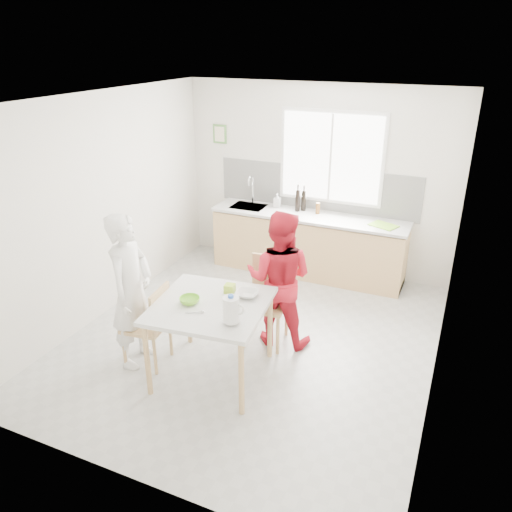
{
  "coord_description": "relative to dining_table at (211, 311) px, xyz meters",
  "views": [
    {
      "loc": [
        2.02,
        -4.54,
        3.25
      ],
      "look_at": [
        -0.06,
        0.2,
        0.97
      ],
      "focal_mm": 35.0,
      "sensor_mm": 36.0,
      "label": 1
    }
  ],
  "objects": [
    {
      "name": "person_red",
      "position": [
        0.39,
        0.88,
        0.04
      ],
      "size": [
        0.83,
        0.68,
        1.58
      ],
      "primitive_type": "imported",
      "rotation": [
        0.0,
        0.0,
        3.25
      ],
      "color": "red",
      "rests_on": "ground"
    },
    {
      "name": "backsplash",
      "position": [
        0.12,
        3.02,
        0.47
      ],
      "size": [
        3.0,
        0.02,
        0.65
      ],
      "primitive_type": "cube",
      "color": "white",
      "rests_on": "room_shell"
    },
    {
      "name": "wine_bottle_a",
      "position": [
        -0.09,
        2.82,
        0.33
      ],
      "size": [
        0.07,
        0.07,
        0.32
      ],
      "primitive_type": "cylinder",
      "color": "black",
      "rests_on": "kitchen_counter"
    },
    {
      "name": "dining_table",
      "position": [
        0.0,
        0.0,
        0.0
      ],
      "size": [
        1.2,
        1.2,
        0.84
      ],
      "rotation": [
        0.0,
        0.0,
        0.11
      ],
      "color": "silver",
      "rests_on": "ground"
    },
    {
      "name": "jar_amber",
      "position": [
        0.22,
        2.82,
        0.25
      ],
      "size": [
        0.06,
        0.06,
        0.16
      ],
      "primitive_type": "cylinder",
      "color": "brown",
      "rests_on": "kitchen_counter"
    },
    {
      "name": "bowl_white",
      "position": [
        0.27,
        0.28,
        0.11
      ],
      "size": [
        0.25,
        0.25,
        0.06
      ],
      "primitive_type": "imported",
      "rotation": [
        0.0,
        0.0,
        0.11
      ],
      "color": "silver",
      "rests_on": "dining_table"
    },
    {
      "name": "kitchen_counter",
      "position": [
        0.11,
        2.73,
        -0.33
      ],
      "size": [
        2.84,
        0.64,
        1.37
      ],
      "color": "tan",
      "rests_on": "ground"
    },
    {
      "name": "chair_left",
      "position": [
        -0.68,
        -0.08,
        -0.25
      ],
      "size": [
        0.46,
        0.46,
        0.91
      ],
      "rotation": [
        0.0,
        0.0,
        -1.46
      ],
      "color": "tan",
      "rests_on": "ground"
    },
    {
      "name": "picture_frame",
      "position": [
        -1.43,
        3.02,
        1.15
      ],
      "size": [
        0.22,
        0.03,
        0.28
      ],
      "color": "#569342",
      "rests_on": "room_shell"
    },
    {
      "name": "spoon",
      "position": [
        -0.05,
        -0.23,
        0.1
      ],
      "size": [
        0.15,
        0.08,
        0.01
      ],
      "primitive_type": "cylinder",
      "rotation": [
        0.0,
        1.57,
        0.46
      ],
      "color": "#A5A5AA",
      "rests_on": "dining_table"
    },
    {
      "name": "room_shell",
      "position": [
        0.12,
        0.78,
        0.89
      ],
      "size": [
        4.5,
        4.5,
        4.5
      ],
      "color": "silver",
      "rests_on": "ground"
    },
    {
      "name": "soap_bottle",
      "position": [
        -0.43,
        2.89,
        0.27
      ],
      "size": [
        0.09,
        0.1,
        0.2
      ],
      "primitive_type": "imported",
      "rotation": [
        0.0,
        0.0,
        0.02
      ],
      "color": "#999999",
      "rests_on": "kitchen_counter"
    },
    {
      "name": "milk_jug",
      "position": [
        0.35,
        -0.24,
        0.23
      ],
      "size": [
        0.21,
        0.15,
        0.27
      ],
      "rotation": [
        0.0,
        0.0,
        0.11
      ],
      "color": "white",
      "rests_on": "dining_table"
    },
    {
      "name": "bowl_green",
      "position": [
        -0.19,
        -0.07,
        0.12
      ],
      "size": [
        0.22,
        0.22,
        0.06
      ],
      "primitive_type": "imported",
      "rotation": [
        0.0,
        0.0,
        0.11
      ],
      "color": "#7BCE2F",
      "rests_on": "dining_table"
    },
    {
      "name": "wine_bottle_b",
      "position": [
        -0.02,
        2.88,
        0.32
      ],
      "size": [
        0.07,
        0.07,
        0.3
      ],
      "primitive_type": "cylinder",
      "color": "black",
      "rests_on": "kitchen_counter"
    },
    {
      "name": "cutting_board",
      "position": [
        1.18,
        2.69,
        0.17
      ],
      "size": [
        0.42,
        0.37,
        0.01
      ],
      "primitive_type": "cube",
      "rotation": [
        0.0,
        0.0,
        -0.4
      ],
      "color": "#85CD2F",
      "rests_on": "kitchen_counter"
    },
    {
      "name": "ground",
      "position": [
        0.12,
        0.78,
        -0.75
      ],
      "size": [
        4.5,
        4.5,
        0.0
      ],
      "primitive_type": "plane",
      "color": "#B7B7B2",
      "rests_on": "ground"
    },
    {
      "name": "chair_far",
      "position": [
        0.26,
        0.86,
        -0.2
      ],
      "size": [
        0.51,
        0.51,
        1.01
      ],
      "rotation": [
        0.0,
        0.0,
        0.11
      ],
      "color": "tan",
      "rests_on": "ground"
    },
    {
      "name": "person_white",
      "position": [
        -0.88,
        -0.1,
        0.09
      ],
      "size": [
        0.47,
        0.66,
        1.68
      ],
      "primitive_type": "imported",
      "rotation": [
        0.0,
        0.0,
        1.68
      ],
      "color": "white",
      "rests_on": "ground"
    },
    {
      "name": "green_box",
      "position": [
        0.07,
        0.29,
        0.13
      ],
      "size": [
        0.11,
        0.11,
        0.09
      ],
      "primitive_type": "cube",
      "rotation": [
        0.0,
        0.0,
        0.11
      ],
      "color": "#9EC72D",
      "rests_on": "dining_table"
    },
    {
      "name": "window",
      "position": [
        0.32,
        3.01,
        0.95
      ],
      "size": [
        1.5,
        0.06,
        1.3
      ],
      "color": "white",
      "rests_on": "room_shell"
    }
  ]
}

